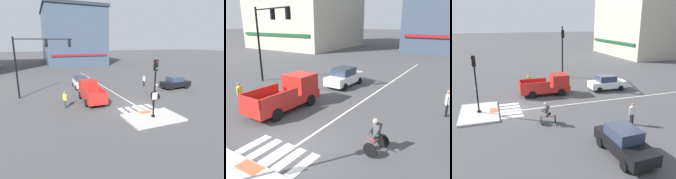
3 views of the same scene
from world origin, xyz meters
TOP-DOWN VIEW (x-y plane):
  - ground_plane at (0.00, 0.00)m, footprint 300.00×300.00m
  - traffic_island at (0.00, -3.34)m, footprint 4.59×3.02m
  - tactile_pad_front at (0.00, -2.18)m, footprint 1.10×0.60m
  - signal_pole at (0.00, -3.34)m, footprint 0.44×0.38m
  - crosswalk_stripe_a at (-1.51, -0.82)m, footprint 0.44×1.80m
  - crosswalk_stripe_b at (-0.75, -0.82)m, footprint 0.44×1.80m
  - crosswalk_stripe_c at (0.00, -0.82)m, footprint 0.44×1.80m
  - crosswalk_stripe_d at (0.75, -0.82)m, footprint 0.44×1.80m
  - crosswalk_stripe_e at (1.51, -0.82)m, footprint 0.44×1.80m
  - lane_centre_line at (0.29, 10.00)m, footprint 0.14×28.00m
  - traffic_light_mast at (-8.68, 6.75)m, footprint 5.98×2.04m
  - building_corner_right at (-26.57, 33.85)m, footprint 19.41×19.87m
  - car_black_cross_right at (9.01, 4.63)m, footprint 4.15×1.94m
  - car_white_westbound_far at (-2.91, 10.05)m, footprint 1.96×4.16m
  - pickup_truck_red_westbound_near at (-3.34, 3.51)m, footprint 2.17×5.15m
  - cyclist at (3.64, 1.54)m, footprint 0.83×1.18m
  - pedestrian_at_curb_left at (-6.30, 1.97)m, footprint 0.34×0.52m
  - pedestrian_waiting_far_side at (5.73, 7.42)m, footprint 0.26×0.55m

SIDE VIEW (x-z plane):
  - ground_plane at x=0.00m, z-range 0.00..0.00m
  - crosswalk_stripe_a at x=-1.51m, z-range 0.00..0.01m
  - crosswalk_stripe_b at x=-0.75m, z-range 0.00..0.01m
  - crosswalk_stripe_c at x=0.00m, z-range 0.00..0.01m
  - crosswalk_stripe_d at x=0.75m, z-range 0.00..0.01m
  - crosswalk_stripe_e at x=1.51m, z-range 0.00..0.01m
  - lane_centre_line at x=0.29m, z-range 0.00..0.01m
  - traffic_island at x=0.00m, z-range 0.00..0.15m
  - tactile_pad_front at x=0.00m, z-range 0.15..0.16m
  - car_black_cross_right at x=9.01m, z-range -0.01..1.63m
  - car_white_westbound_far at x=-2.91m, z-range -0.01..1.63m
  - cyclist at x=3.64m, z-range 0.03..1.71m
  - pickup_truck_red_westbound_near at x=-3.34m, z-range -0.06..2.02m
  - pedestrian_at_curb_left at x=-6.30m, z-range 0.15..1.82m
  - pedestrian_waiting_far_side at x=5.73m, z-range 0.15..1.82m
  - signal_pole at x=0.00m, z-range 0.63..5.29m
  - traffic_light_mast at x=-8.68m, z-range 1.36..8.10m
  - building_corner_right at x=-26.57m, z-range 0.02..21.23m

